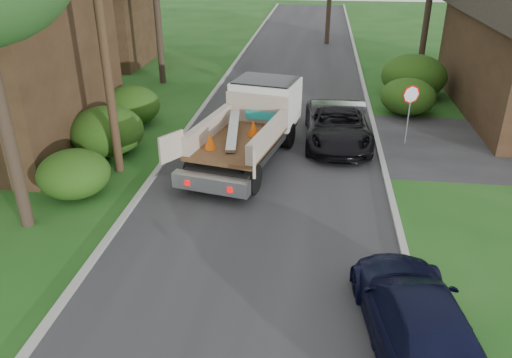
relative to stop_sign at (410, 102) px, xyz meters
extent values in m
plane|color=#1A4C15|center=(-5.20, -9.00, -1.78)|extent=(120.00, 120.00, 0.00)
cube|color=#28282B|center=(-5.20, 1.00, -1.77)|extent=(8.00, 90.00, 0.02)
cube|color=#9E9E99|center=(-9.30, 1.00, -1.72)|extent=(0.20, 90.00, 0.12)
cube|color=#9E9E99|center=(-1.10, 1.00, -1.72)|extent=(0.20, 90.00, 0.12)
cylinder|color=slate|center=(0.00, 0.00, -0.78)|extent=(0.06, 0.06, 2.00)
cylinder|color=#B20A0A|center=(0.00, 0.00, 0.32)|extent=(0.71, 0.32, 0.76)
cylinder|color=#382619|center=(-10.70, -4.00, 3.22)|extent=(0.30, 0.30, 10.00)
cube|color=#342315|center=(-18.70, 13.00, 0.47)|extent=(7.00, 7.00, 4.50)
ellipsoid|color=#1D430F|center=(-11.40, -6.00, -1.01)|extent=(2.34, 2.34, 1.53)
ellipsoid|color=#1D430F|center=(-11.70, -2.50, -0.84)|extent=(2.86, 2.86, 1.87)
ellipsoid|color=#1D430F|center=(-12.00, 1.00, -0.93)|extent=(2.60, 2.60, 1.70)
ellipsoid|color=#1D430F|center=(0.60, 4.00, -0.93)|extent=(2.60, 2.60, 1.70)
ellipsoid|color=#1D430F|center=(1.30, 7.00, -0.67)|extent=(3.38, 3.38, 2.21)
cylinder|color=#2D2119|center=(-12.70, 8.00, 2.72)|extent=(0.36, 0.36, 9.00)
cylinder|color=#2D2119|center=(2.30, 11.00, 2.47)|extent=(0.36, 0.36, 8.50)
cylinder|color=#2D2119|center=(-19.20, 4.00, 2.72)|extent=(0.36, 0.36, 9.00)
cylinder|color=black|center=(-6.85, -0.51, -1.27)|extent=(0.54, 1.06, 1.01)
cylinder|color=black|center=(-4.76, -0.96, -1.27)|extent=(0.54, 1.06, 1.01)
cylinder|color=black|center=(-7.74, -4.70, -1.27)|extent=(0.54, 1.06, 1.01)
cylinder|color=black|center=(-5.65, -5.15, -1.27)|extent=(0.54, 1.06, 1.01)
cube|color=black|center=(-6.23, -2.72, -1.08)|extent=(3.56, 6.86, 0.27)
cube|color=white|center=(-5.74, -0.40, -0.09)|extent=(2.85, 2.50, 1.75)
cube|color=black|center=(-5.74, -0.40, 0.53)|extent=(2.65, 2.30, 0.62)
cube|color=#472D19|center=(-6.39, -3.49, -0.65)|extent=(3.27, 4.48, 0.14)
cube|color=beige|center=(-5.97, -1.51, -0.03)|extent=(2.45, 0.62, 1.13)
cube|color=beige|center=(-7.49, -3.26, -0.26)|extent=(1.07, 3.81, 0.68)
cube|color=beige|center=(-5.29, -3.72, -0.26)|extent=(1.07, 3.81, 0.68)
cube|color=silver|center=(-6.89, -5.86, -1.16)|extent=(2.62, 0.92, 0.51)
cube|color=#B20505|center=(-7.65, -5.91, -1.16)|extent=(0.19, 0.08, 0.18)
cube|color=#B20505|center=(-6.22, -6.21, -1.16)|extent=(0.19, 0.08, 0.18)
cube|color=beige|center=(-8.23, -5.40, -0.14)|extent=(0.61, 0.91, 0.90)
cube|color=beige|center=(-5.48, -5.99, -0.14)|extent=(0.23, 1.02, 0.90)
cube|color=silver|center=(-6.59, -3.33, -0.27)|extent=(0.64, 2.94, 0.52)
cone|color=#F2590A|center=(-7.21, -4.36, -0.30)|extent=(0.48, 0.48, 0.56)
cone|color=#F2590A|center=(-5.92, -2.90, -0.30)|extent=(0.48, 0.48, 0.56)
cube|color=#148C84|center=(-5.75, -1.84, -0.19)|extent=(1.24, 0.36, 0.32)
imported|color=black|center=(-2.80, -0.22, -1.00)|extent=(2.77, 5.66, 1.55)
imported|color=black|center=(-1.40, -11.50, -1.06)|extent=(2.67, 5.17, 1.43)
camera|label=1|loc=(-3.66, -19.78, 5.95)|focal=35.00mm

